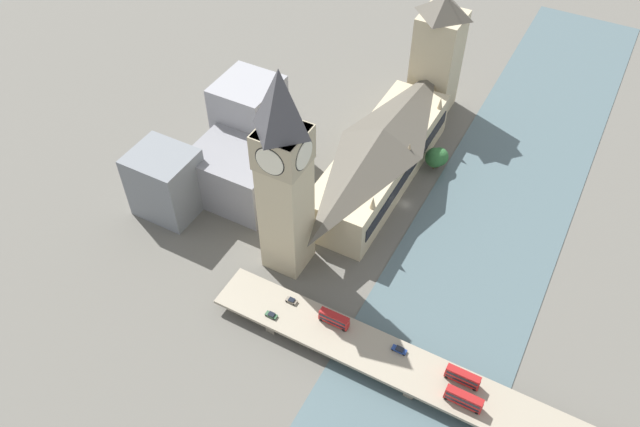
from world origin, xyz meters
TOP-DOWN VIEW (x-y plane):
  - ground_plane at (0.00, 0.00)m, footprint 600.00×600.00m
  - river_water at (-32.32, 0.00)m, footprint 52.64×360.00m
  - parliament_hall at (15.08, -8.00)m, footprint 24.62×84.76m
  - clock_tower at (25.89, 45.30)m, footprint 15.08×15.08m
  - victoria_tower at (15.13, -63.43)m, footprint 18.09×18.09m
  - road_bridge at (-32.32, 68.05)m, footprint 137.27×15.67m
  - double_decker_bus_lead at (-47.41, 71.41)m, footprint 11.14×2.61m
  - double_decker_bus_mid at (-2.33, 64.80)m, footprint 10.02×2.54m
  - double_decker_bus_rear at (-44.81, 64.87)m, footprint 10.45×2.49m
  - car_northbound_mid at (-24.58, 64.18)m, footprint 4.68×1.89m
  - car_northbound_tail at (13.69, 64.02)m, footprint 3.81×1.83m
  - car_southbound_lead at (16.53, 71.93)m, footprint 3.96×1.81m
  - city_block_west at (78.74, 44.49)m, footprint 22.79×20.10m
  - city_block_center at (59.50, 26.80)m, footprint 32.59×25.46m
  - city_block_east at (68.46, 2.37)m, footprint 22.86×23.71m
  - tree_embankment_near at (-1.91, -24.54)m, footprint 8.13×8.13m
  - tree_embankment_mid at (-3.11, -25.87)m, footprint 7.60×7.60m

SIDE VIEW (x-z plane):
  - ground_plane at x=0.00m, z-range 0.00..0.00m
  - river_water at x=-32.32m, z-range 0.00..0.30m
  - road_bridge at x=-32.32m, z-range 1.59..6.80m
  - car_southbound_lead at x=16.53m, z-range 5.21..6.56m
  - car_northbound_tail at x=13.69m, z-range 5.21..6.60m
  - tree_embankment_mid at x=-3.11m, z-range 1.05..10.77m
  - tree_embankment_near at x=-1.91m, z-range 0.93..10.95m
  - car_northbound_mid at x=-24.58m, z-range 5.20..6.68m
  - double_decker_bus_mid at x=-2.33m, z-range 5.46..10.18m
  - double_decker_bus_rear at x=-44.81m, z-range 5.45..10.25m
  - double_decker_bus_lead at x=-47.41m, z-range 5.46..10.54m
  - city_block_center at x=59.50m, z-range 0.00..21.70m
  - parliament_hall at x=15.08m, z-range -0.10..25.60m
  - city_block_west at x=78.74m, z-range 0.00..26.42m
  - city_block_east at x=68.46m, z-range 0.00..34.89m
  - victoria_tower at x=15.13m, z-range -2.00..55.72m
  - clock_tower at x=25.89m, z-range 2.34..81.87m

